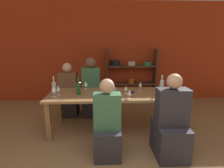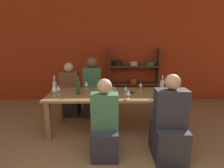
{
  "view_description": "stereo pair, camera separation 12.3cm",
  "coord_description": "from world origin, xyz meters",
  "px_view_note": "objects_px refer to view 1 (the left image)",
  "views": [
    {
      "loc": [
        -0.09,
        -1.09,
        1.62
      ],
      "look_at": [
        0.05,
        2.04,
        0.87
      ],
      "focal_mm": 28.0,
      "sensor_mm": 36.0,
      "label": 1
    },
    {
      "loc": [
        0.04,
        -1.09,
        1.62
      ],
      "look_at": [
        0.05,
        2.04,
        0.87
      ],
      "focal_mm": 28.0,
      "sensor_mm": 36.0,
      "label": 2
    }
  ],
  "objects_px": {
    "wine_glass_white_b": "(126,88)",
    "person_far_a": "(91,94)",
    "person_near_b": "(171,127)",
    "person_far_b": "(69,96)",
    "shelf_unit": "(130,80)",
    "dining_table": "(112,98)",
    "wine_glass_white_a": "(140,84)",
    "wine_bottle_amber": "(54,87)",
    "wine_glass_red_a": "(86,84)",
    "mixing_bowl": "(109,91)",
    "wine_bottle_dark": "(78,88)",
    "wine_glass_red_b": "(53,89)",
    "cell_phone": "(132,92)",
    "person_near_a": "(107,128)",
    "wine_glass_white_c": "(58,89)",
    "wine_glass_white_d": "(129,92)",
    "wine_bottle_green": "(162,86)"
  },
  "relations": [
    {
      "from": "shelf_unit",
      "to": "dining_table",
      "type": "xyz_separation_m",
      "value": [
        -0.59,
        -1.69,
        0.02
      ]
    },
    {
      "from": "wine_glass_red_a",
      "to": "wine_glass_white_d",
      "type": "distance_m",
      "value": 1.0
    },
    {
      "from": "person_far_a",
      "to": "wine_glass_white_c",
      "type": "bearing_deg",
      "value": 59.2
    },
    {
      "from": "wine_bottle_green",
      "to": "wine_glass_white_c",
      "type": "xyz_separation_m",
      "value": [
        -1.83,
        -0.04,
        -0.02
      ]
    },
    {
      "from": "person_near_b",
      "to": "person_far_b",
      "type": "relative_size",
      "value": 1.02
    },
    {
      "from": "wine_glass_white_a",
      "to": "wine_glass_white_b",
      "type": "height_order",
      "value": "wine_glass_white_a"
    },
    {
      "from": "wine_glass_red_a",
      "to": "wine_glass_red_b",
      "type": "distance_m",
      "value": 0.69
    },
    {
      "from": "cell_phone",
      "to": "dining_table",
      "type": "bearing_deg",
      "value": -175.57
    },
    {
      "from": "person_far_a",
      "to": "person_far_b",
      "type": "distance_m",
      "value": 0.52
    },
    {
      "from": "mixing_bowl",
      "to": "person_far_a",
      "type": "distance_m",
      "value": 0.93
    },
    {
      "from": "person_near_b",
      "to": "person_far_b",
      "type": "height_order",
      "value": "person_near_b"
    },
    {
      "from": "wine_glass_white_a",
      "to": "shelf_unit",
      "type": "bearing_deg",
      "value": 88.43
    },
    {
      "from": "cell_phone",
      "to": "person_near_b",
      "type": "height_order",
      "value": "person_near_b"
    },
    {
      "from": "shelf_unit",
      "to": "wine_bottle_green",
      "type": "height_order",
      "value": "shelf_unit"
    },
    {
      "from": "wine_bottle_amber",
      "to": "wine_glass_red_a",
      "type": "bearing_deg",
      "value": 27.81
    },
    {
      "from": "cell_phone",
      "to": "person_far_a",
      "type": "relative_size",
      "value": 0.12
    },
    {
      "from": "wine_glass_red_b",
      "to": "cell_phone",
      "type": "distance_m",
      "value": 1.38
    },
    {
      "from": "wine_glass_white_d",
      "to": "wine_glass_red_b",
      "type": "bearing_deg",
      "value": 172.93
    },
    {
      "from": "wine_bottle_amber",
      "to": "shelf_unit",
      "type": "bearing_deg",
      "value": 45.28
    },
    {
      "from": "shelf_unit",
      "to": "wine_bottle_dark",
      "type": "bearing_deg",
      "value": -124.24
    },
    {
      "from": "wine_bottle_dark",
      "to": "cell_phone",
      "type": "xyz_separation_m",
      "value": [
        0.96,
        0.08,
        -0.12
      ]
    },
    {
      "from": "wine_bottle_dark",
      "to": "wine_glass_white_b",
      "type": "bearing_deg",
      "value": 2.71
    },
    {
      "from": "wine_glass_white_c",
      "to": "person_far_b",
      "type": "relative_size",
      "value": 0.15
    },
    {
      "from": "mixing_bowl",
      "to": "wine_glass_red_a",
      "type": "bearing_deg",
      "value": 140.96
    },
    {
      "from": "shelf_unit",
      "to": "person_near_b",
      "type": "bearing_deg",
      "value": -85.12
    },
    {
      "from": "wine_glass_red_a",
      "to": "person_far_a",
      "type": "relative_size",
      "value": 0.12
    },
    {
      "from": "person_near_b",
      "to": "wine_glass_white_a",
      "type": "bearing_deg",
      "value": 104.69
    },
    {
      "from": "mixing_bowl",
      "to": "wine_glass_white_b",
      "type": "distance_m",
      "value": 0.32
    },
    {
      "from": "wine_glass_white_d",
      "to": "dining_table",
      "type": "bearing_deg",
      "value": 129.75
    },
    {
      "from": "mixing_bowl",
      "to": "person_far_a",
      "type": "relative_size",
      "value": 0.23
    },
    {
      "from": "dining_table",
      "to": "wine_bottle_dark",
      "type": "relative_size",
      "value": 7.13
    },
    {
      "from": "person_near_b",
      "to": "person_far_b",
      "type": "xyz_separation_m",
      "value": [
        -1.75,
        1.58,
        -0.01
      ]
    },
    {
      "from": "shelf_unit",
      "to": "person_far_b",
      "type": "xyz_separation_m",
      "value": [
        -1.54,
        -0.89,
        -0.18
      ]
    },
    {
      "from": "shelf_unit",
      "to": "mixing_bowl",
      "type": "relative_size",
      "value": 4.81
    },
    {
      "from": "cell_phone",
      "to": "wine_glass_white_c",
      "type": "bearing_deg",
      "value": -175.44
    },
    {
      "from": "wine_glass_white_b",
      "to": "person_far_b",
      "type": "xyz_separation_m",
      "value": [
        -1.2,
        0.8,
        -0.38
      ]
    },
    {
      "from": "wine_glass_white_c",
      "to": "wine_glass_red_b",
      "type": "distance_m",
      "value": 0.1
    },
    {
      "from": "wine_glass_white_a",
      "to": "person_far_a",
      "type": "bearing_deg",
      "value": 148.72
    },
    {
      "from": "wine_glass_red_a",
      "to": "person_far_b",
      "type": "relative_size",
      "value": 0.13
    },
    {
      "from": "wine_bottle_dark",
      "to": "wine_glass_red_b",
      "type": "distance_m",
      "value": 0.42
    },
    {
      "from": "wine_bottle_amber",
      "to": "person_far_b",
      "type": "xyz_separation_m",
      "value": [
        0.09,
        0.75,
        -0.41
      ]
    },
    {
      "from": "mixing_bowl",
      "to": "dining_table",
      "type": "bearing_deg",
      "value": 25.03
    },
    {
      "from": "wine_glass_white_b",
      "to": "cell_phone",
      "type": "distance_m",
      "value": 0.15
    },
    {
      "from": "mixing_bowl",
      "to": "person_near_a",
      "type": "distance_m",
      "value": 0.8
    },
    {
      "from": "wine_glass_white_b",
      "to": "person_far_a",
      "type": "bearing_deg",
      "value": 131.17
    },
    {
      "from": "wine_glass_white_a",
      "to": "person_far_b",
      "type": "relative_size",
      "value": 0.14
    },
    {
      "from": "wine_bottle_dark",
      "to": "person_near_b",
      "type": "height_order",
      "value": "person_near_b"
    },
    {
      "from": "wine_bottle_amber",
      "to": "wine_glass_white_c",
      "type": "xyz_separation_m",
      "value": [
        0.1,
        -0.12,
        -0.0
      ]
    },
    {
      "from": "person_far_a",
      "to": "person_far_b",
      "type": "bearing_deg",
      "value": -2.5
    },
    {
      "from": "wine_glass_white_b",
      "to": "person_near_b",
      "type": "xyz_separation_m",
      "value": [
        0.55,
        -0.78,
        -0.37
      ]
    }
  ]
}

